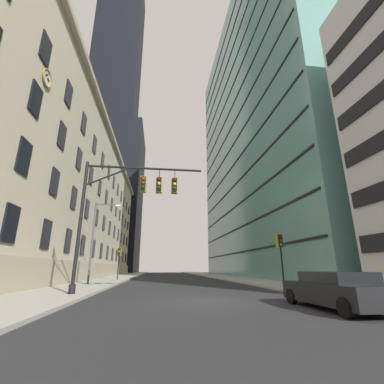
{
  "coord_description": "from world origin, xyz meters",
  "views": [
    {
      "loc": [
        -2.36,
        -13.01,
        1.53
      ],
      "look_at": [
        3.0,
        29.32,
        14.13
      ],
      "focal_mm": 24.06,
      "sensor_mm": 36.0,
      "label": 1
    }
  ],
  "objects_px": {
    "street_lamppost": "(97,234)",
    "fire_hydrant": "(375,288)",
    "traffic_light_near_right": "(280,244)",
    "traffic_light_far_left": "(119,253)",
    "parked_car": "(334,290)",
    "traffic_signal_mast": "(136,195)"
  },
  "relations": [
    {
      "from": "traffic_signal_mast",
      "to": "fire_hydrant",
      "type": "height_order",
      "value": "traffic_signal_mast"
    },
    {
      "from": "traffic_signal_mast",
      "to": "street_lamppost",
      "type": "bearing_deg",
      "value": 114.32
    },
    {
      "from": "street_lamppost",
      "to": "fire_hydrant",
      "type": "height_order",
      "value": "street_lamppost"
    },
    {
      "from": "fire_hydrant",
      "to": "street_lamppost",
      "type": "bearing_deg",
      "value": 139.88
    },
    {
      "from": "traffic_light_near_right",
      "to": "traffic_signal_mast",
      "type": "bearing_deg",
      "value": -165.75
    },
    {
      "from": "street_lamppost",
      "to": "traffic_signal_mast",
      "type": "bearing_deg",
      "value": -65.68
    },
    {
      "from": "traffic_light_far_left",
      "to": "fire_hydrant",
      "type": "relative_size",
      "value": 4.57
    },
    {
      "from": "traffic_light_far_left",
      "to": "fire_hydrant",
      "type": "bearing_deg",
      "value": -55.73
    },
    {
      "from": "street_lamppost",
      "to": "traffic_light_far_left",
      "type": "bearing_deg",
      "value": 83.75
    },
    {
      "from": "traffic_signal_mast",
      "to": "parked_car",
      "type": "relative_size",
      "value": 1.65
    },
    {
      "from": "fire_hydrant",
      "to": "parked_car",
      "type": "distance_m",
      "value": 4.06
    },
    {
      "from": "traffic_signal_mast",
      "to": "street_lamppost",
      "type": "distance_m",
      "value": 10.57
    },
    {
      "from": "traffic_signal_mast",
      "to": "parked_car",
      "type": "distance_m",
      "value": 11.58
    },
    {
      "from": "street_lamppost",
      "to": "parked_car",
      "type": "height_order",
      "value": "street_lamppost"
    },
    {
      "from": "fire_hydrant",
      "to": "traffic_light_far_left",
      "type": "bearing_deg",
      "value": 124.27
    },
    {
      "from": "traffic_signal_mast",
      "to": "street_lamppost",
      "type": "xyz_separation_m",
      "value": [
        -4.32,
        9.56,
        -1.28
      ]
    },
    {
      "from": "traffic_light_near_right",
      "to": "fire_hydrant",
      "type": "height_order",
      "value": "traffic_light_near_right"
    },
    {
      "from": "traffic_light_near_right",
      "to": "traffic_light_far_left",
      "type": "height_order",
      "value": "traffic_light_far_left"
    },
    {
      "from": "traffic_light_near_right",
      "to": "street_lamppost",
      "type": "height_order",
      "value": "street_lamppost"
    },
    {
      "from": "traffic_light_near_right",
      "to": "traffic_light_far_left",
      "type": "relative_size",
      "value": 0.99
    },
    {
      "from": "fire_hydrant",
      "to": "parked_car",
      "type": "bearing_deg",
      "value": -150.08
    },
    {
      "from": "traffic_signal_mast",
      "to": "street_lamppost",
      "type": "relative_size",
      "value": 1.04
    }
  ]
}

